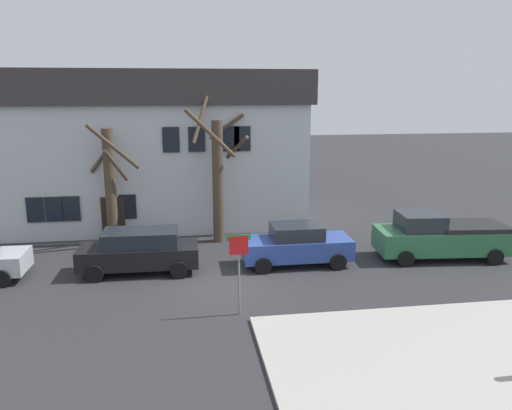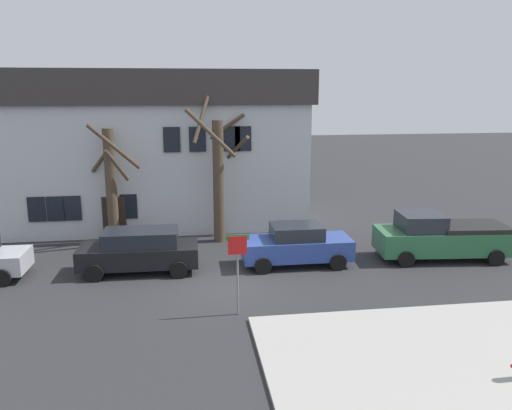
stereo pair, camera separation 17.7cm
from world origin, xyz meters
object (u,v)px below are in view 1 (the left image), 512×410
(building_main, at_px, (158,147))
(car_blue_sedan, at_px, (296,245))
(bicycle_leaning, at_px, (127,232))
(pickup_truck_green, at_px, (440,236))
(street_sign_pole, at_px, (239,259))
(tree_bare_mid, at_px, (218,173))
(tree_bare_near, at_px, (111,182))
(car_black_wagon, at_px, (140,251))

(building_main, height_order, car_blue_sedan, building_main)
(car_blue_sedan, xyz_separation_m, bicycle_leaning, (-7.30, 4.82, -0.49))
(car_blue_sedan, xyz_separation_m, pickup_truck_green, (6.33, -0.09, 0.11))
(street_sign_pole, bearing_deg, bicycle_leaning, 115.37)
(building_main, bearing_deg, pickup_truck_green, -34.28)
(bicycle_leaning, bearing_deg, street_sign_pole, -64.63)
(tree_bare_mid, xyz_separation_m, bicycle_leaning, (-4.37, 0.96, -2.96))
(tree_bare_near, relative_size, pickup_truck_green, 1.00)
(car_blue_sedan, relative_size, pickup_truck_green, 0.79)
(tree_bare_near, bearing_deg, car_blue_sedan, -28.31)
(tree_bare_mid, xyz_separation_m, street_sign_pole, (0.01, -8.29, -1.43))
(pickup_truck_green, bearing_deg, tree_bare_mid, 156.92)
(building_main, height_order, tree_bare_mid, building_main)
(pickup_truck_green, xyz_separation_m, street_sign_pole, (-9.25, -4.34, 0.92))
(tree_bare_near, bearing_deg, tree_bare_mid, -4.40)
(building_main, bearing_deg, bicycle_leaning, -114.14)
(car_blue_sedan, distance_m, bicycle_leaning, 8.76)
(building_main, bearing_deg, street_sign_pole, -77.14)
(tree_bare_near, relative_size, bicycle_leaning, 3.33)
(tree_bare_mid, bearing_deg, car_blue_sedan, -52.81)
(car_black_wagon, relative_size, pickup_truck_green, 0.82)
(street_sign_pole, xyz_separation_m, bicycle_leaning, (-4.39, 9.25, -1.53))
(tree_bare_near, xyz_separation_m, tree_bare_mid, (4.94, -0.38, 0.39))
(building_main, distance_m, bicycle_leaning, 5.25)
(car_black_wagon, relative_size, bicycle_leaning, 2.74)
(car_black_wagon, distance_m, pickup_truck_green, 12.70)
(tree_bare_near, distance_m, car_blue_sedan, 9.17)
(building_main, bearing_deg, car_blue_sedan, -54.68)
(car_black_wagon, xyz_separation_m, bicycle_leaning, (-0.94, 4.76, -0.54))
(street_sign_pole, bearing_deg, car_black_wagon, 127.54)
(building_main, xyz_separation_m, bicycle_leaning, (-1.51, -3.36, -3.74))
(tree_bare_near, bearing_deg, pickup_truck_green, -16.94)
(street_sign_pole, bearing_deg, building_main, 102.86)
(car_black_wagon, height_order, car_blue_sedan, car_black_wagon)
(tree_bare_near, bearing_deg, street_sign_pole, -60.26)
(tree_bare_mid, height_order, street_sign_pole, tree_bare_mid)
(car_black_wagon, bearing_deg, bicycle_leaning, 101.15)
(building_main, xyz_separation_m, car_blue_sedan, (5.79, -8.18, -3.25))
(tree_bare_mid, bearing_deg, street_sign_pole, -89.92)
(car_blue_sedan, height_order, street_sign_pole, street_sign_pole)
(building_main, distance_m, car_blue_sedan, 10.54)
(car_black_wagon, bearing_deg, pickup_truck_green, -0.64)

